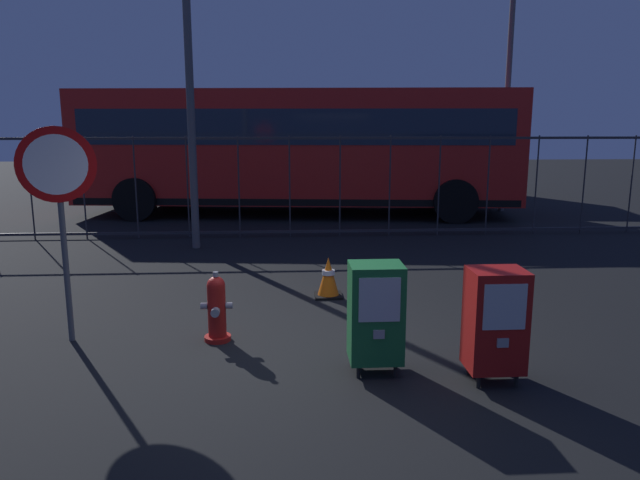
# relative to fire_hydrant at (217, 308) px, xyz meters

# --- Properties ---
(ground_plane) EXTENTS (60.00, 60.00, 0.00)m
(ground_plane) POSITION_rel_fire_hydrant_xyz_m (0.83, -0.35, -0.35)
(ground_plane) COLOR black
(fire_hydrant) EXTENTS (0.33, 0.32, 0.75)m
(fire_hydrant) POSITION_rel_fire_hydrant_xyz_m (0.00, 0.00, 0.00)
(fire_hydrant) COLOR red
(fire_hydrant) RESTS_ON ground_plane
(newspaper_box_primary) EXTENTS (0.48, 0.42, 1.02)m
(newspaper_box_primary) POSITION_rel_fire_hydrant_xyz_m (1.53, -0.89, 0.22)
(newspaper_box_primary) COLOR black
(newspaper_box_primary) RESTS_ON ground_plane
(newspaper_box_secondary) EXTENTS (0.48, 0.42, 1.02)m
(newspaper_box_secondary) POSITION_rel_fire_hydrant_xyz_m (2.55, -1.16, 0.22)
(newspaper_box_secondary) COLOR black
(newspaper_box_secondary) RESTS_ON ground_plane
(stop_sign) EXTENTS (0.71, 0.31, 2.23)m
(stop_sign) POSITION_rel_fire_hydrant_xyz_m (-1.54, 0.08, 1.25)
(stop_sign) COLOR #4C4F54
(stop_sign) RESTS_ON ground_plane
(traffic_cone) EXTENTS (0.36, 0.36, 0.53)m
(traffic_cone) POSITION_rel_fire_hydrant_xyz_m (1.29, 1.53, -0.09)
(traffic_cone) COLOR black
(traffic_cone) RESTS_ON ground_plane
(fence_barrier) EXTENTS (18.03, 0.04, 2.00)m
(fence_barrier) POSITION_rel_fire_hydrant_xyz_m (0.83, 5.77, 0.67)
(fence_barrier) COLOR #2D2D33
(fence_barrier) RESTS_ON ground_plane
(bus_near) EXTENTS (10.70, 3.64, 3.00)m
(bus_near) POSITION_rel_fire_hydrant_xyz_m (1.07, 8.77, 1.36)
(bus_near) COLOR red
(bus_near) RESTS_ON ground_plane
(bus_far) EXTENTS (10.73, 3.77, 3.00)m
(bus_far) POSITION_rel_fire_hydrant_xyz_m (1.81, 13.28, 1.36)
(bus_far) COLOR #4C5156
(bus_far) RESTS_ON ground_plane
(street_light_near_left) EXTENTS (0.32, 0.32, 7.89)m
(street_light_near_left) POSITION_rel_fire_hydrant_xyz_m (6.33, 8.99, 4.17)
(street_light_near_left) COLOR #4C4F54
(street_light_near_left) RESTS_ON ground_plane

